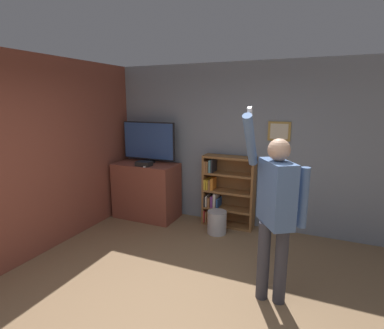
# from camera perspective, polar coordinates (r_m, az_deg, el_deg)

# --- Properties ---
(wall_back) EXTENTS (6.52, 0.09, 2.70)m
(wall_back) POSITION_cam_1_polar(r_m,az_deg,el_deg) (5.03, 9.61, 3.43)
(wall_back) COLOR gray
(wall_back) RESTS_ON ground_plane
(wall_side_brick) EXTENTS (0.06, 4.37, 2.70)m
(wall_side_brick) POSITION_cam_1_polar(r_m,az_deg,el_deg) (4.94, -21.74, 2.56)
(wall_side_brick) COLOR brown
(wall_side_brick) RESTS_ON ground_plane
(tv_ledge) EXTENTS (1.11, 0.61, 0.99)m
(tv_ledge) POSITION_cam_1_polar(r_m,az_deg,el_deg) (5.50, -8.61, -4.92)
(tv_ledge) COLOR brown
(tv_ledge) RESTS_ON ground_plane
(television) EXTENTS (1.02, 0.22, 0.73)m
(television) POSITION_cam_1_polar(r_m,az_deg,el_deg) (5.41, -8.24, 4.31)
(television) COLOR black
(television) RESTS_ON tv_ledge
(game_console) EXTENTS (0.25, 0.19, 0.08)m
(game_console) POSITION_cam_1_polar(r_m,az_deg,el_deg) (5.19, -9.14, 0.15)
(game_console) COLOR black
(game_console) RESTS_ON tv_ledge
(remote_loose) EXTENTS (0.05, 0.14, 0.02)m
(remote_loose) POSITION_cam_1_polar(r_m,az_deg,el_deg) (5.12, -8.74, -0.32)
(remote_loose) COLOR white
(remote_loose) RESTS_ON tv_ledge
(bookshelf) EXTENTS (0.87, 0.28, 1.20)m
(bookshelf) POSITION_cam_1_polar(r_m,az_deg,el_deg) (5.10, 6.18, -5.09)
(bookshelf) COLOR brown
(bookshelf) RESTS_ON ground_plane
(person) EXTENTS (0.60, 0.58, 2.05)m
(person) POSITION_cam_1_polar(r_m,az_deg,el_deg) (3.14, 15.61, -7.57)
(person) COLOR #383842
(person) RESTS_ON ground_plane
(waste_bin) EXTENTS (0.31, 0.31, 0.37)m
(waste_bin) POSITION_cam_1_polar(r_m,az_deg,el_deg) (4.90, 4.77, -10.90)
(waste_bin) COLOR #B7B7BC
(waste_bin) RESTS_ON ground_plane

